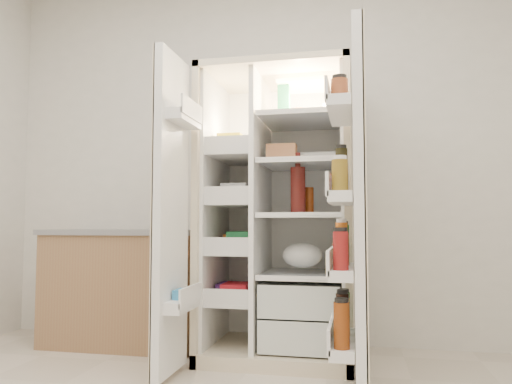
# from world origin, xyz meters

# --- Properties ---
(wall_back) EXTENTS (4.00, 0.02, 2.70)m
(wall_back) POSITION_xyz_m (0.00, 2.00, 1.35)
(wall_back) COLOR silver
(wall_back) RESTS_ON floor
(refrigerator) EXTENTS (0.92, 0.70, 1.80)m
(refrigerator) POSITION_xyz_m (0.15, 1.65, 0.74)
(refrigerator) COLOR beige
(refrigerator) RESTS_ON floor
(freezer_door) EXTENTS (0.15, 0.40, 1.72)m
(freezer_door) POSITION_xyz_m (-0.37, 1.05, 0.89)
(freezer_door) COLOR white
(freezer_door) RESTS_ON floor
(fridge_door) EXTENTS (0.17, 0.58, 1.72)m
(fridge_door) POSITION_xyz_m (0.61, 0.96, 0.87)
(fridge_door) COLOR white
(fridge_door) RESTS_ON floor
(kitchen_counter) EXTENTS (1.09, 0.58, 0.79)m
(kitchen_counter) POSITION_xyz_m (-0.95, 1.72, 0.40)
(kitchen_counter) COLOR olive
(kitchen_counter) RESTS_ON floor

